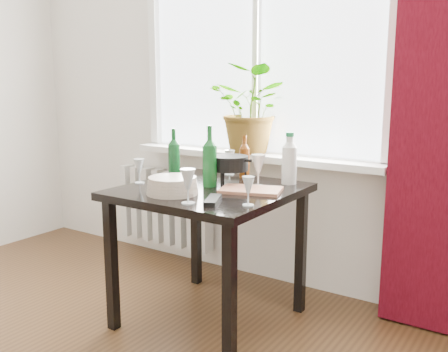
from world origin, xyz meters
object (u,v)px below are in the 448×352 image
Objects in this scene: wine_bottle_right at (210,156)px; cleaning_bottle at (289,158)px; fondue_pot at (230,170)px; wineglass_back_center at (258,170)px; bottle_amber at (244,156)px; wineglass_back_left at (230,162)px; wine_bottle_left at (174,153)px; potted_plant at (253,109)px; wineglass_front_right at (188,186)px; tv_remote at (213,200)px; wineglass_far_right at (248,191)px; radiator at (165,207)px; plate_stack at (172,186)px; table at (209,205)px; cutting_board at (251,190)px; wineglass_front_left at (139,171)px.

wine_bottle_right is 1.15× the size of cleaning_bottle.
wineglass_back_center is at bearing 9.11° from fondue_pot.
bottle_amber is 1.64× the size of wineglass_back_left.
wine_bottle_left is 0.31m from wine_bottle_right.
potted_plant is 3.32× the size of wineglass_front_right.
bottle_amber reaches higher than tv_remote.
wineglass_far_right is at bearing -14.71° from tv_remote.
wineglass_front_right is (0.21, -0.94, -0.30)m from potted_plant.
radiator is at bearing 177.72° from potted_plant.
wineglass_back_left is 0.58× the size of plate_stack.
plate_stack is (-0.37, -0.54, -0.10)m from cleaning_bottle.
wineglass_far_right is 0.73× the size of tv_remote.
table is 3.45× the size of bottle_amber.
radiator is 1.22m from plate_stack.
bottle_amber is at bearing 126.53° from cutting_board.
wineglass_front_right is 0.40m from cutting_board.
wineglass_back_center is 0.38m from wineglass_back_left.
radiator is 1.54m from wineglass_far_right.
wineglass_far_right is 0.76m from wineglass_back_left.
wine_bottle_right is (0.83, -0.60, 0.52)m from radiator.
radiator is 5.86× the size of wineglass_far_right.
bottle_amber reaches higher than radiator.
wine_bottle_left reaches higher than plate_stack.
potted_plant is 1.00m from wineglass_front_right.
radiator is 5.83× the size of wineglass_front_left.
cutting_board reaches higher than table.
radiator is 0.90m from wine_bottle_left.
wineglass_front_left is at bearing -112.06° from potted_plant.
wineglass_back_left is 0.48m from cutting_board.
radiator is at bearing 145.15° from wineglass_far_right.
wine_bottle_right is 0.28m from plate_stack.
wineglass_front_left is 0.74× the size of tv_remote.
fondue_pot reaches higher than wineglass_far_right.
potted_plant is 2.12× the size of plate_stack.
table is at bearing -59.24° from wine_bottle_right.
wineglass_back_left is 1.10× the size of wineglass_front_left.
cleaning_bottle is at bearing 55.73° from plate_stack.
wineglass_front_right is 0.93× the size of wineglass_back_center.
wine_bottle_right reaches higher than fondue_pot.
table is 0.40m from bottle_amber.
potted_plant reaches higher than table.
tv_remote is at bearing -64.09° from fondue_pot.
table is at bearing 109.81° from wineglass_front_right.
wine_bottle_left is 1.91× the size of wineglass_back_left.
cleaning_bottle is at bearing 37.11° from fondue_pot.
cutting_board is (0.25, 0.01, -0.15)m from wine_bottle_right.
wineglass_far_right is at bearing -7.54° from wineglass_front_left.
wine_bottle_right is 0.27m from wineglass_back_center.
wineglass_front_right is at bearing -69.11° from wine_bottle_right.
wine_bottle_left is 0.57m from cutting_board.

